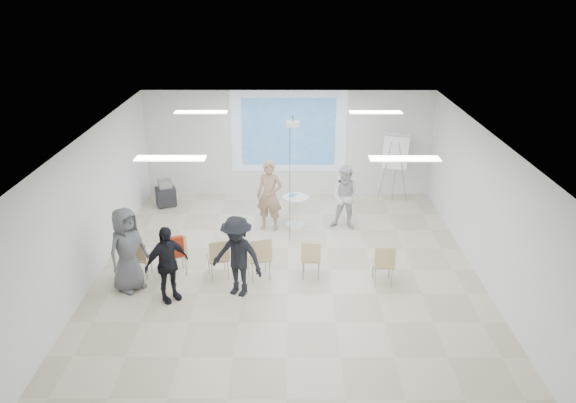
{
  "coord_description": "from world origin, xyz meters",
  "views": [
    {
      "loc": [
        0.05,
        -10.65,
        5.86
      ],
      "look_at": [
        0.0,
        0.8,
        1.25
      ],
      "focal_mm": 35.0,
      "sensor_mm": 36.0,
      "label": 1
    }
  ],
  "objects_px": {
    "chair_left_mid": "(176,252)",
    "flipchart_easel": "(396,152)",
    "pedestal_table": "(295,209)",
    "chair_left_inner": "(218,256)",
    "player_left": "(269,191)",
    "player_right": "(347,194)",
    "audience_outer": "(127,245)",
    "audience_mid": "(237,251)",
    "chair_far_left": "(139,257)",
    "laptop": "(218,256)",
    "chair_center": "(260,255)",
    "chair_right_far": "(384,262)",
    "audience_left": "(166,259)",
    "av_cart": "(166,194)",
    "chair_right_inner": "(311,257)"
  },
  "relations": [
    {
      "from": "chair_center",
      "to": "audience_mid",
      "type": "relative_size",
      "value": 0.51
    },
    {
      "from": "audience_outer",
      "to": "audience_left",
      "type": "bearing_deg",
      "value": -79.9
    },
    {
      "from": "chair_far_left",
      "to": "audience_outer",
      "type": "height_order",
      "value": "audience_outer"
    },
    {
      "from": "pedestal_table",
      "to": "audience_left",
      "type": "bearing_deg",
      "value": -125.41
    },
    {
      "from": "chair_far_left",
      "to": "laptop",
      "type": "bearing_deg",
      "value": 6.56
    },
    {
      "from": "flipchart_easel",
      "to": "audience_outer",
      "type": "bearing_deg",
      "value": -122.85
    },
    {
      "from": "laptop",
      "to": "audience_outer",
      "type": "relative_size",
      "value": 0.17
    },
    {
      "from": "chair_left_mid",
      "to": "audience_outer",
      "type": "relative_size",
      "value": 0.48
    },
    {
      "from": "player_right",
      "to": "chair_center",
      "type": "xyz_separation_m",
      "value": [
        -2.0,
        -2.59,
        -0.33
      ]
    },
    {
      "from": "pedestal_table",
      "to": "chair_far_left",
      "type": "bearing_deg",
      "value": -141.13
    },
    {
      "from": "audience_left",
      "to": "chair_left_mid",
      "type": "bearing_deg",
      "value": 51.89
    },
    {
      "from": "chair_left_mid",
      "to": "flipchart_easel",
      "type": "bearing_deg",
      "value": 17.76
    },
    {
      "from": "chair_right_far",
      "to": "laptop",
      "type": "height_order",
      "value": "chair_right_far"
    },
    {
      "from": "pedestal_table",
      "to": "player_left",
      "type": "xyz_separation_m",
      "value": [
        -0.63,
        -0.19,
        0.55
      ]
    },
    {
      "from": "chair_left_inner",
      "to": "laptop",
      "type": "height_order",
      "value": "chair_left_inner"
    },
    {
      "from": "chair_left_mid",
      "to": "laptop",
      "type": "height_order",
      "value": "chair_left_mid"
    },
    {
      "from": "player_left",
      "to": "laptop",
      "type": "distance_m",
      "value": 2.63
    },
    {
      "from": "player_left",
      "to": "chair_far_left",
      "type": "xyz_separation_m",
      "value": [
        -2.61,
        -2.43,
        -0.52
      ]
    },
    {
      "from": "player_left",
      "to": "flipchart_easel",
      "type": "distance_m",
      "value": 3.92
    },
    {
      "from": "pedestal_table",
      "to": "chair_center",
      "type": "height_order",
      "value": "chair_center"
    },
    {
      "from": "player_left",
      "to": "chair_right_inner",
      "type": "distance_m",
      "value": 2.67
    },
    {
      "from": "chair_left_mid",
      "to": "audience_outer",
      "type": "distance_m",
      "value": 1.07
    },
    {
      "from": "chair_left_inner",
      "to": "laptop",
      "type": "relative_size",
      "value": 2.73
    },
    {
      "from": "player_right",
      "to": "laptop",
      "type": "relative_size",
      "value": 5.54
    },
    {
      "from": "chair_right_far",
      "to": "audience_outer",
      "type": "height_order",
      "value": "audience_outer"
    },
    {
      "from": "player_right",
      "to": "chair_right_far",
      "type": "distance_m",
      "value": 2.86
    },
    {
      "from": "chair_left_mid",
      "to": "player_left",
      "type": "bearing_deg",
      "value": 29.91
    },
    {
      "from": "audience_outer",
      "to": "av_cart",
      "type": "relative_size",
      "value": 2.6
    },
    {
      "from": "chair_far_left",
      "to": "audience_outer",
      "type": "distance_m",
      "value": 0.68
    },
    {
      "from": "chair_left_mid",
      "to": "pedestal_table",
      "type": "bearing_deg",
      "value": 23.78
    },
    {
      "from": "chair_left_inner",
      "to": "flipchart_easel",
      "type": "bearing_deg",
      "value": 26.21
    },
    {
      "from": "player_left",
      "to": "player_right",
      "type": "distance_m",
      "value": 1.89
    },
    {
      "from": "chair_far_left",
      "to": "flipchart_easel",
      "type": "height_order",
      "value": "flipchart_easel"
    },
    {
      "from": "av_cart",
      "to": "player_left",
      "type": "bearing_deg",
      "value": -50.69
    },
    {
      "from": "audience_outer",
      "to": "audience_mid",
      "type": "bearing_deg",
      "value": -59.4
    },
    {
      "from": "player_left",
      "to": "av_cart",
      "type": "relative_size",
      "value": 2.66
    },
    {
      "from": "chair_center",
      "to": "audience_outer",
      "type": "height_order",
      "value": "audience_outer"
    },
    {
      "from": "pedestal_table",
      "to": "flipchart_easel",
      "type": "bearing_deg",
      "value": 32.66
    },
    {
      "from": "pedestal_table",
      "to": "chair_left_inner",
      "type": "bearing_deg",
      "value": -121.09
    },
    {
      "from": "chair_far_left",
      "to": "chair_right_inner",
      "type": "xyz_separation_m",
      "value": [
        3.55,
        -0.02,
        0.02
      ]
    },
    {
      "from": "chair_far_left",
      "to": "av_cart",
      "type": "bearing_deg",
      "value": 98.84
    },
    {
      "from": "chair_center",
      "to": "laptop",
      "type": "xyz_separation_m",
      "value": [
        -0.88,
        0.15,
        -0.09
      ]
    },
    {
      "from": "pedestal_table",
      "to": "chair_far_left",
      "type": "height_order",
      "value": "same"
    },
    {
      "from": "chair_right_inner",
      "to": "chair_right_far",
      "type": "distance_m",
      "value": 1.48
    },
    {
      "from": "chair_far_left",
      "to": "audience_left",
      "type": "relative_size",
      "value": 0.46
    },
    {
      "from": "chair_left_mid",
      "to": "audience_mid",
      "type": "relative_size",
      "value": 0.5
    },
    {
      "from": "pedestal_table",
      "to": "laptop",
      "type": "bearing_deg",
      "value": -122.4
    },
    {
      "from": "chair_center",
      "to": "chair_right_far",
      "type": "xyz_separation_m",
      "value": [
        2.5,
        -0.2,
        -0.04
      ]
    },
    {
      "from": "chair_left_mid",
      "to": "chair_far_left",
      "type": "bearing_deg",
      "value": 165.09
    },
    {
      "from": "audience_outer",
      "to": "chair_right_far",
      "type": "bearing_deg",
      "value": -52.46
    }
  ]
}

